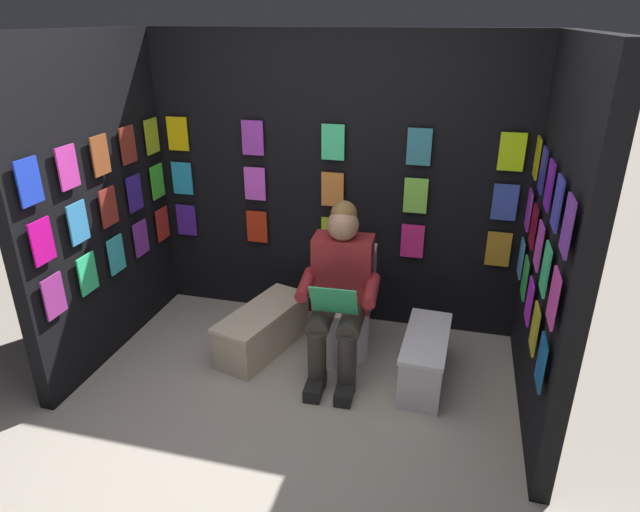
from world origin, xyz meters
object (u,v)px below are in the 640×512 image
object	(u,v)px
toilet	(345,311)
comic_longbox_near	(425,359)
person_reading	(340,291)
comic_longbox_far	(263,329)

from	to	relation	value
toilet	comic_longbox_near	distance (m)	0.67
toilet	comic_longbox_near	size ratio (longest dim) A/B	1.09
toilet	person_reading	distance (m)	0.35
toilet	comic_longbox_near	xyz separation A→B (m)	(-0.61, 0.26, -0.14)
toilet	comic_longbox_far	distance (m)	0.62
person_reading	comic_longbox_far	distance (m)	0.73
comic_longbox_far	toilet	bearing A→B (deg)	-149.72
toilet	comic_longbox_near	bearing A→B (deg)	154.16
comic_longbox_far	comic_longbox_near	bearing A→B (deg)	-169.34
comic_longbox_near	person_reading	bearing A→B (deg)	-1.14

